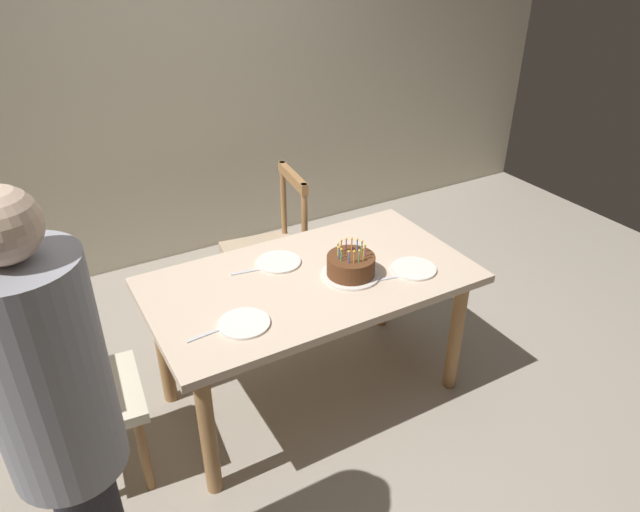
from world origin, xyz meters
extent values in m
plane|color=#9E9384|center=(0.00, 0.00, 0.00)|extent=(6.40, 6.40, 0.00)
cube|color=beige|center=(0.00, 1.85, 1.30)|extent=(6.40, 0.10, 2.60)
cube|color=beige|center=(0.00, 0.00, 0.71)|extent=(1.55, 0.85, 0.04)
cylinder|color=#9E7042|center=(-0.67, -0.32, 0.34)|extent=(0.07, 0.07, 0.69)
cylinder|color=#9E7042|center=(0.67, -0.32, 0.34)|extent=(0.07, 0.07, 0.69)
cylinder|color=#9E7042|center=(-0.67, 0.32, 0.34)|extent=(0.07, 0.07, 0.69)
cylinder|color=#9E7042|center=(0.67, 0.32, 0.34)|extent=(0.07, 0.07, 0.69)
cylinder|color=silver|center=(0.17, -0.08, 0.73)|extent=(0.28, 0.28, 0.01)
cylinder|color=#563019|center=(0.17, -0.08, 0.79)|extent=(0.23, 0.23, 0.09)
cylinder|color=#66CC72|center=(0.23, -0.08, 0.86)|extent=(0.01, 0.01, 0.05)
sphere|color=#FFC64C|center=(0.23, -0.08, 0.89)|extent=(0.01, 0.01, 0.01)
cylinder|color=#4C7FE5|center=(0.22, -0.05, 0.86)|extent=(0.01, 0.01, 0.05)
sphere|color=#FFC64C|center=(0.22, -0.05, 0.89)|extent=(0.01, 0.01, 0.01)
cylinder|color=#F2994C|center=(0.21, -0.03, 0.86)|extent=(0.01, 0.01, 0.05)
sphere|color=#FFC64C|center=(0.21, -0.03, 0.89)|extent=(0.01, 0.01, 0.01)
cylinder|color=#D872CC|center=(0.18, -0.02, 0.86)|extent=(0.01, 0.01, 0.05)
sphere|color=#FFC64C|center=(0.18, -0.02, 0.89)|extent=(0.01, 0.01, 0.01)
cylinder|color=#F2994C|center=(0.15, -0.02, 0.86)|extent=(0.01, 0.01, 0.05)
sphere|color=#FFC64C|center=(0.15, -0.02, 0.89)|extent=(0.01, 0.01, 0.01)
cylinder|color=yellow|center=(0.12, -0.04, 0.86)|extent=(0.01, 0.01, 0.05)
sphere|color=#FFC64C|center=(0.12, -0.04, 0.89)|extent=(0.01, 0.01, 0.01)
cylinder|color=#4C7FE5|center=(0.11, -0.07, 0.86)|extent=(0.01, 0.01, 0.05)
sphere|color=#FFC64C|center=(0.11, -0.07, 0.89)|extent=(0.01, 0.01, 0.01)
cylinder|color=#66CC72|center=(0.11, -0.10, 0.86)|extent=(0.01, 0.01, 0.05)
sphere|color=#FFC64C|center=(0.11, -0.10, 0.89)|extent=(0.01, 0.01, 0.01)
cylinder|color=#4C7FE5|center=(0.13, -0.13, 0.86)|extent=(0.01, 0.01, 0.05)
sphere|color=#FFC64C|center=(0.13, -0.13, 0.89)|extent=(0.01, 0.01, 0.01)
cylinder|color=#F2994C|center=(0.15, -0.14, 0.86)|extent=(0.01, 0.01, 0.05)
sphere|color=#FFC64C|center=(0.15, -0.14, 0.89)|extent=(0.01, 0.01, 0.01)
cylinder|color=#66CC72|center=(0.17, -0.15, 0.86)|extent=(0.01, 0.01, 0.05)
sphere|color=#FFC64C|center=(0.17, -0.15, 0.89)|extent=(0.01, 0.01, 0.01)
cylinder|color=yellow|center=(0.20, -0.14, 0.86)|extent=(0.01, 0.01, 0.05)
sphere|color=#FFC64C|center=(0.20, -0.14, 0.89)|extent=(0.01, 0.01, 0.01)
cylinder|color=#D872CC|center=(0.22, -0.12, 0.86)|extent=(0.01, 0.01, 0.05)
sphere|color=#FFC64C|center=(0.22, -0.12, 0.89)|extent=(0.01, 0.01, 0.01)
cylinder|color=white|center=(-0.43, -0.19, 0.73)|extent=(0.22, 0.22, 0.01)
cylinder|color=white|center=(-0.08, 0.19, 0.73)|extent=(0.22, 0.22, 0.01)
cylinder|color=white|center=(0.46, -0.19, 0.73)|extent=(0.22, 0.22, 0.01)
cube|color=silver|center=(-0.59, -0.18, 0.73)|extent=(0.18, 0.03, 0.01)
cube|color=silver|center=(-0.24, 0.19, 0.73)|extent=(0.18, 0.04, 0.01)
cube|color=silver|center=(0.30, -0.20, 0.73)|extent=(0.18, 0.05, 0.01)
cube|color=tan|center=(0.08, 0.74, 0.45)|extent=(0.49, 0.49, 0.05)
cylinder|color=#9E7042|center=(-0.07, 0.93, 0.21)|extent=(0.04, 0.04, 0.42)
cylinder|color=#9E7042|center=(-0.11, 0.60, 0.21)|extent=(0.04, 0.04, 0.42)
cylinder|color=#9E7042|center=(0.27, 0.89, 0.21)|extent=(0.04, 0.04, 0.42)
cylinder|color=#9E7042|center=(0.23, 0.55, 0.21)|extent=(0.04, 0.04, 0.42)
cylinder|color=#9E7042|center=(0.30, 0.90, 0.70)|extent=(0.04, 0.04, 0.50)
cylinder|color=#9E7042|center=(0.26, 0.54, 0.70)|extent=(0.04, 0.04, 0.50)
cube|color=#9E7042|center=(0.28, 0.72, 0.92)|extent=(0.09, 0.40, 0.06)
cube|color=beige|center=(-1.07, 0.01, 0.45)|extent=(0.48, 0.48, 0.05)
cylinder|color=#9E7042|center=(-0.92, -0.18, 0.21)|extent=(0.04, 0.04, 0.42)
cylinder|color=#9E7042|center=(-0.89, 0.16, 0.21)|extent=(0.04, 0.04, 0.42)
cylinder|color=#9E7042|center=(-1.26, -0.14, 0.21)|extent=(0.04, 0.04, 0.42)
cylinder|color=#9E7042|center=(-1.23, 0.19, 0.21)|extent=(0.04, 0.04, 0.42)
cube|color=beige|center=(-1.27, 0.03, 0.70)|extent=(0.09, 0.40, 0.50)
cylinder|color=gray|center=(-1.17, -0.68, 1.16)|extent=(0.32, 0.32, 0.68)
sphere|color=beige|center=(-1.17, -0.68, 1.60)|extent=(0.19, 0.19, 0.19)
camera|label=1|loc=(-1.12, -2.06, 2.20)|focal=32.66mm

